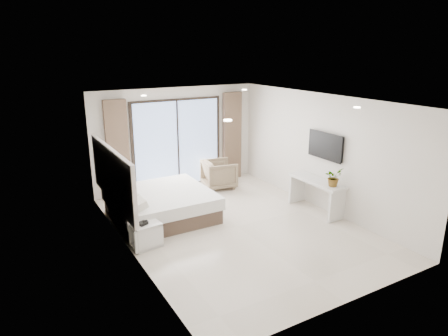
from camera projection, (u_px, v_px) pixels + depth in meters
The scene contains 8 objects.
ground at pixel (237, 227), 8.54m from camera, with size 6.20×6.20×0.00m, color beige.
room_shell at pixel (209, 148), 8.72m from camera, with size 4.62×6.22×2.72m.
bed at pixel (161, 205), 8.91m from camera, with size 2.14×2.04×0.74m.
nightstand at pixel (146, 235), 7.62m from camera, with size 0.58×0.50×0.48m.
phone at pixel (143, 223), 7.48m from camera, with size 0.17×0.13×0.06m, color black.
console_desk at pixel (316, 189), 9.22m from camera, with size 0.47×1.49×0.77m.
plant at pixel (333, 179), 8.69m from camera, with size 0.37×0.41×0.32m, color #33662D.
armchair at pixel (219, 173), 10.85m from camera, with size 0.81×0.76×0.83m, color #7D7352.
Camera 1 is at (-4.15, -6.64, 3.65)m, focal length 32.00 mm.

